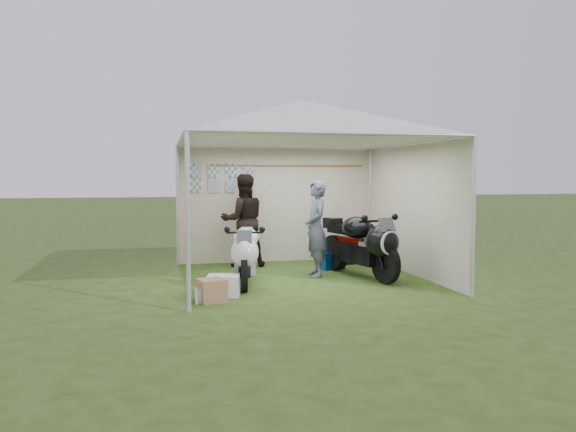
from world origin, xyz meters
name	(u,v)px	position (x,y,z in m)	size (l,w,h in m)	color
ground	(302,278)	(0.00, 0.00, 0.00)	(80.00, 80.00, 0.00)	#2A4413
canopy_tent	(302,126)	(0.00, 0.03, 2.58)	(5.66, 5.66, 3.00)	silver
motorcycle_white	(246,252)	(-1.02, -0.34, 0.52)	(0.63, 1.88, 0.93)	black
motorcycle_black	(363,243)	(1.03, -0.16, 0.60)	(0.85, 2.14, 1.07)	black
paddock_stand	(332,261)	(0.78, 0.80, 0.16)	(0.43, 0.27, 0.32)	#1044AD
person_dark_jacket	(243,220)	(-0.78, 1.49, 0.89)	(0.86, 0.67, 1.78)	black
person_blue_jacket	(316,228)	(0.29, 0.14, 0.83)	(0.61, 0.40, 1.67)	slate
equipment_box	(348,250)	(1.30, 1.41, 0.26)	(0.53, 0.42, 0.53)	black
crate_0	(224,286)	(-1.46, -1.13, 0.15)	(0.46, 0.36, 0.31)	white
crate_1	(212,290)	(-1.66, -1.45, 0.16)	(0.35, 0.35, 0.31)	#8D6A4A
crate_2	(205,295)	(-1.75, -1.47, 0.11)	(0.29, 0.24, 0.21)	#B2B7BB
crate_3	(225,285)	(-1.42, -0.95, 0.12)	(0.37, 0.27, 0.25)	brown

